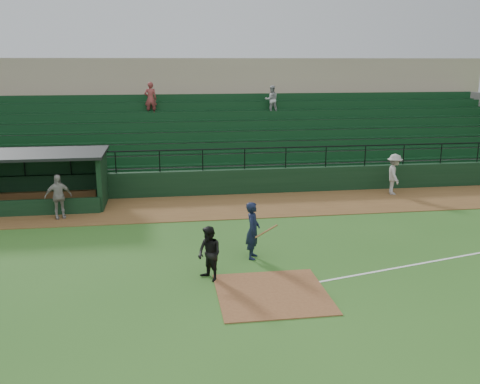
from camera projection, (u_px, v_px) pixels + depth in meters
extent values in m
plane|color=#2C5D1E|center=(265.00, 279.00, 15.27)|extent=(90.00, 90.00, 0.00)
cube|color=brown|center=(230.00, 206.00, 22.95)|extent=(40.00, 4.00, 0.03)
cube|color=brown|center=(272.00, 293.00, 14.31)|extent=(3.00, 3.00, 0.03)
cube|color=black|center=(224.00, 182.00, 24.91)|extent=(36.00, 0.35, 1.20)
cylinder|color=black|center=(224.00, 149.00, 24.53)|extent=(36.00, 0.06, 0.06)
cube|color=slate|center=(214.00, 142.00, 29.32)|extent=(36.00, 9.00, 3.60)
cube|color=#0E3618|center=(214.00, 135.00, 28.74)|extent=(34.56, 8.00, 4.05)
cube|color=tan|center=(204.00, 107.00, 35.22)|extent=(38.00, 3.00, 6.40)
cube|color=slate|center=(206.00, 102.00, 33.18)|extent=(36.00, 2.00, 0.20)
imported|color=#BCBCBC|center=(272.00, 100.00, 31.05)|extent=(0.81, 0.63, 1.67)
imported|color=#933836|center=(151.00, 99.00, 30.00)|extent=(0.70, 0.46, 1.92)
cube|color=black|center=(9.00, 176.00, 23.58)|extent=(8.50, 0.20, 2.30)
cube|color=black|center=(103.00, 180.00, 22.94)|extent=(0.20, 2.60, 2.30)
cube|color=olive|center=(9.00, 198.00, 23.41)|extent=(7.65, 0.40, 0.50)
imported|color=black|center=(253.00, 230.00, 16.73)|extent=(0.63, 0.78, 1.87)
cylinder|color=olive|center=(266.00, 231.00, 16.60)|extent=(0.79, 0.34, 0.35)
imported|color=black|center=(209.00, 254.00, 15.05)|extent=(0.94, 0.99, 1.61)
imported|color=#A29D97|center=(394.00, 174.00, 24.74)|extent=(0.97, 1.38, 1.94)
imported|color=#9A9690|center=(58.00, 197.00, 20.94)|extent=(1.14, 0.76, 1.80)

